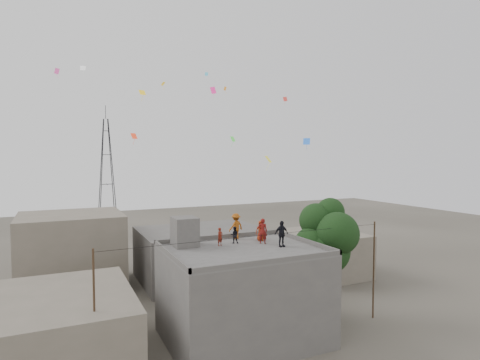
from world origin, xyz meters
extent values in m
plane|color=#3E3B33|center=(0.00, 0.00, 0.00)|extent=(140.00, 140.00, 0.00)
cube|color=#514F4B|center=(0.00, 0.00, 3.00)|extent=(10.00, 8.00, 6.00)
cube|color=#53504E|center=(0.00, 0.00, 6.05)|extent=(10.00, 8.00, 0.10)
cube|color=#514F4B|center=(0.00, 3.92, 6.25)|extent=(10.00, 0.15, 0.30)
cube|color=#514F4B|center=(0.00, -3.92, 6.25)|extent=(10.00, 0.15, 0.30)
cube|color=#514F4B|center=(4.92, 0.00, 6.25)|extent=(0.15, 8.00, 0.30)
cube|color=#514F4B|center=(-4.92, 0.00, 6.25)|extent=(0.15, 8.00, 0.30)
cube|color=#514F4B|center=(-3.20, 2.60, 7.10)|extent=(1.60, 1.80, 2.00)
cube|color=#6B6354|center=(-11.00, 2.00, 2.00)|extent=(8.00, 10.00, 4.00)
cube|color=#514F4B|center=(2.00, 14.00, 2.50)|extent=(12.00, 9.00, 5.00)
cube|color=#6B6354|center=(-10.00, 16.00, 3.50)|extent=(9.00, 8.00, 7.00)
cube|color=#6B6354|center=(14.00, 10.00, 2.20)|extent=(7.00, 8.00, 4.40)
cylinder|color=black|center=(7.20, 0.50, 2.00)|extent=(0.44, 0.44, 4.00)
cylinder|color=black|center=(7.35, 0.60, 3.60)|extent=(0.64, 0.91, 2.14)
sphere|color=black|center=(7.20, 0.50, 5.20)|extent=(3.60, 3.60, 3.60)
sphere|color=black|center=(8.30, 0.80, 6.00)|extent=(3.00, 3.00, 3.00)
sphere|color=black|center=(6.30, 1.00, 5.60)|extent=(2.80, 2.80, 2.80)
sphere|color=black|center=(7.60, -0.30, 6.60)|extent=(3.20, 3.20, 3.20)
sphere|color=black|center=(6.90, 1.40, 7.40)|extent=(2.60, 2.60, 2.60)
sphere|color=black|center=(8.00, 1.10, 8.00)|extent=(2.20, 2.20, 2.20)
cylinder|color=black|center=(-9.50, -1.50, 3.70)|extent=(0.12, 0.12, 7.40)
cylinder|color=black|center=(10.50, -1.00, 3.70)|extent=(0.12, 0.12, 7.40)
cylinder|color=black|center=(0.50, -1.25, 7.20)|extent=(20.00, 0.52, 0.02)
cylinder|color=black|center=(-4.85, 39.15, 9.00)|extent=(1.27, 1.27, 18.01)
cylinder|color=black|center=(-3.15, 39.15, 9.00)|extent=(1.27, 1.27, 18.01)
cylinder|color=black|center=(-3.15, 40.85, 9.00)|extent=(1.27, 1.27, 18.01)
cylinder|color=black|center=(-4.85, 40.85, 9.00)|extent=(1.27, 1.27, 18.01)
cube|color=black|center=(-4.00, 40.00, 3.60)|extent=(2.36, 0.08, 0.08)
cube|color=black|center=(-4.00, 40.00, 3.60)|extent=(0.08, 2.36, 0.08)
cube|color=black|center=(-4.00, 40.00, 8.10)|extent=(1.81, 0.08, 0.08)
cube|color=black|center=(-4.00, 40.00, 8.10)|extent=(0.08, 1.81, 0.08)
cube|color=black|center=(-4.00, 40.00, 12.60)|extent=(1.26, 0.08, 0.08)
cube|color=black|center=(-4.00, 40.00, 12.60)|extent=(0.08, 1.26, 0.08)
cube|color=black|center=(-4.00, 40.00, 16.20)|extent=(0.82, 0.08, 0.08)
cube|color=black|center=(-4.00, 40.00, 16.20)|extent=(0.08, 0.82, 0.08)
cylinder|color=black|center=(-4.00, 40.00, 19.00)|extent=(0.08, 0.08, 2.00)
imported|color=maroon|center=(2.06, 1.07, 7.00)|extent=(0.78, 0.71, 1.80)
imported|color=#A02F12|center=(2.37, 1.95, 6.84)|extent=(0.84, 0.70, 1.48)
imported|color=black|center=(0.29, 2.00, 6.70)|extent=(0.71, 0.64, 1.19)
imported|color=black|center=(2.74, -0.40, 6.99)|extent=(1.06, 0.46, 1.79)
imported|color=#9D4C11|center=(1.00, 3.32, 7.06)|extent=(1.40, 1.05, 1.92)
imported|color=maroon|center=(-0.95, 1.67, 6.73)|extent=(0.54, 0.46, 1.25)
plane|color=red|center=(-5.49, 8.46, 13.89)|extent=(0.57, 0.48, 0.45)
plane|color=#FF288E|center=(1.07, 8.11, 17.86)|extent=(0.42, 0.61, 0.52)
plane|color=yellow|center=(-1.81, 13.66, 19.10)|extent=(0.47, 0.48, 0.31)
plane|color=blue|center=(7.56, 3.75, 13.52)|extent=(0.51, 0.48, 0.53)
plane|color=white|center=(-8.86, 12.81, 19.74)|extent=(0.47, 0.28, 0.39)
plane|color=orange|center=(4.11, 12.73, 18.94)|extent=(0.37, 0.32, 0.35)
plane|color=green|center=(0.64, 3.07, 13.56)|extent=(0.47, 0.41, 0.38)
plane|color=red|center=(10.47, 11.93, 18.20)|extent=(0.36, 0.48, 0.42)
plane|color=yellow|center=(-6.39, 0.54, 16.09)|extent=(0.42, 0.32, 0.30)
plane|color=#47B3D5|center=(3.96, 17.57, 21.22)|extent=(0.36, 0.08, 0.35)
plane|color=#DF4699|center=(-10.92, 7.51, 18.28)|extent=(0.38, 0.38, 0.38)
plane|color=yellow|center=(3.42, 2.73, 12.08)|extent=(0.50, 0.69, 0.49)
camera|label=1|loc=(-11.27, -23.80, 12.24)|focal=30.00mm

